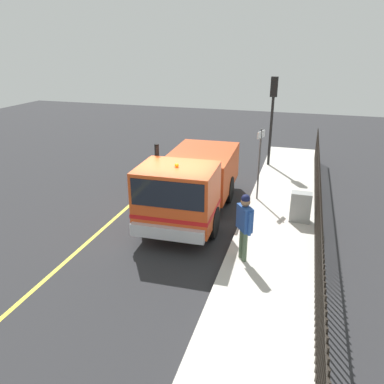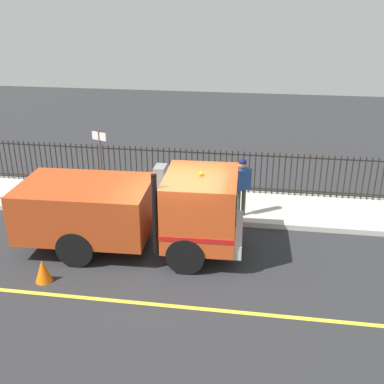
{
  "view_description": "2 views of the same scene",
  "coord_description": "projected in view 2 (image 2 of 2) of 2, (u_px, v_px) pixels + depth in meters",
  "views": [
    {
      "loc": [
        3.61,
        -10.12,
        5.44
      ],
      "look_at": [
        0.9,
        -1.19,
        1.73
      ],
      "focal_mm": 35.13,
      "sensor_mm": 36.0,
      "label": 1
    },
    {
      "loc": [
        -10.49,
        -2.07,
        6.37
      ],
      "look_at": [
        0.63,
        -0.37,
        1.6
      ],
      "focal_mm": 43.6,
      "sensor_mm": 36.0,
      "label": 2
    }
  ],
  "objects": [
    {
      "name": "iron_fence",
      "position": [
        197.0,
        170.0,
        15.83
      ],
      "size": [
        0.04,
        17.51,
        1.45
      ],
      "color": "black",
      "rests_on": "sidewalk_slab"
    },
    {
      "name": "utility_cabinet",
      "position": [
        161.0,
        180.0,
        15.65
      ],
      "size": [
        0.63,
        0.36,
        0.96
      ],
      "primitive_type": "cube",
      "color": "gray",
      "rests_on": "sidewalk_slab"
    },
    {
      "name": "lane_marking",
      "position": [
        157.0,
        305.0,
        10.38
      ],
      "size": [
        0.12,
        18.5,
        0.01
      ],
      "primitive_type": "cube",
      "color": "yellow",
      "rests_on": "ground"
    },
    {
      "name": "worker_standing",
      "position": [
        242.0,
        181.0,
        13.79
      ],
      "size": [
        0.49,
        0.56,
        1.82
      ],
      "rotation": [
        0.0,
        0.0,
        2.19
      ],
      "color": "#264C99",
      "rests_on": "sidewalk_slab"
    },
    {
      "name": "work_truck",
      "position": [
        143.0,
        207.0,
        12.17
      ],
      "size": [
        2.41,
        5.94,
        2.55
      ],
      "rotation": [
        0.0,
        0.0,
        3.18
      ],
      "color": "#D84C1E",
      "rests_on": "ground"
    },
    {
      "name": "ground_plane",
      "position": [
        175.0,
        256.0,
        12.32
      ],
      "size": [
        45.22,
        45.22,
        0.0
      ],
      "primitive_type": "plane",
      "color": "#2B2B2D",
      "rests_on": "ground"
    },
    {
      "name": "street_sign",
      "position": [
        101.0,
        161.0,
        14.02
      ],
      "size": [
        0.2,
        0.48,
        2.57
      ],
      "color": "#4C4C4C",
      "rests_on": "sidewalk_slab"
    },
    {
      "name": "traffic_cone",
      "position": [
        43.0,
        271.0,
        11.13
      ],
      "size": [
        0.41,
        0.41,
        0.58
      ],
      "primitive_type": "cone",
      "color": "orange",
      "rests_on": "ground"
    },
    {
      "name": "sidewalk_slab",
      "position": [
        193.0,
        204.0,
        15.18
      ],
      "size": [
        2.46,
        20.56,
        0.16
      ],
      "primitive_type": "cube",
      "color": "beige",
      "rests_on": "ground"
    }
  ]
}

